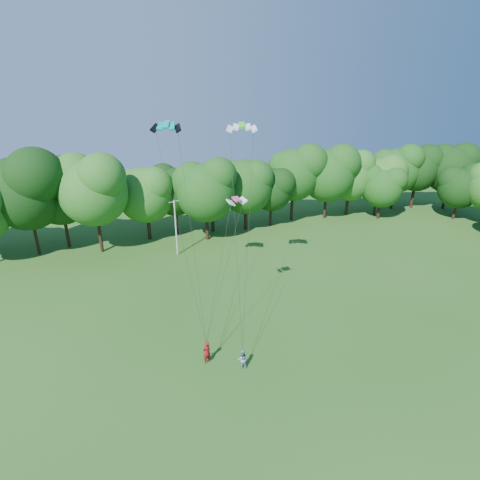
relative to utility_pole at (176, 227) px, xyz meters
name	(u,v)px	position (x,y,z in m)	size (l,w,h in m)	color
ground	(320,431)	(3.62, -30.24, -3.81)	(160.00, 160.00, 0.00)	#1F4B14
utility_pole	(176,227)	(0.00, 0.00, 0.00)	(1.39, 0.65, 7.37)	beige
kite_flyer_left	(207,352)	(-1.54, -21.68, -2.85)	(0.71, 0.46, 1.93)	maroon
kite_flyer_right	(242,359)	(0.92, -23.13, -3.02)	(0.78, 0.60, 1.59)	#8997BE
kite_teal	(166,124)	(-2.10, -12.41, 13.55)	(2.61, 1.80, 0.64)	#049389
kite_green	(242,125)	(4.31, -13.16, 13.39)	(2.86, 1.94, 0.48)	#42E222
kite_pink	(237,199)	(2.62, -16.77, 7.85)	(1.82, 1.15, 0.32)	#E03E82
tree_back_center	(212,184)	(6.72, 7.15, 3.52)	(8.08, 8.08, 11.75)	#332414
tree_back_east	(380,172)	(35.26, 5.84, 3.59)	(8.15, 8.15, 11.86)	black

